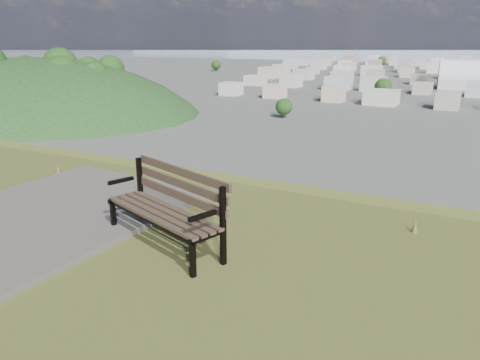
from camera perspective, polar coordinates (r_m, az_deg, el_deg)
The scene contains 6 objects.
park_bench at distance 5.67m, azimuth -8.70°, elevation -2.86°, with size 1.86×1.12×0.93m.
gravel_patch at distance 7.07m, azimuth -23.11°, elevation -4.23°, with size 2.97×4.25×0.08m, color #5E5951.
grass_tufts at distance 4.64m, azimuth -22.75°, elevation -14.42°, with size 12.00×7.38×0.28m.
green_wooded_hill at distance 200.36m, azimuth -23.95°, elevation 7.77°, with size 157.39×125.91×78.70m.
city_trees at distance 323.97m, azimuth 23.00°, elevation 11.75°, with size 406.52×387.20×9.98m.
far_hills at distance 1407.21m, azimuth 26.16°, elevation 15.32°, with size 2050.00×340.00×60.00m.
Camera 1 is at (3.01, -2.84, 27.44)m, focal length 35.00 mm.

